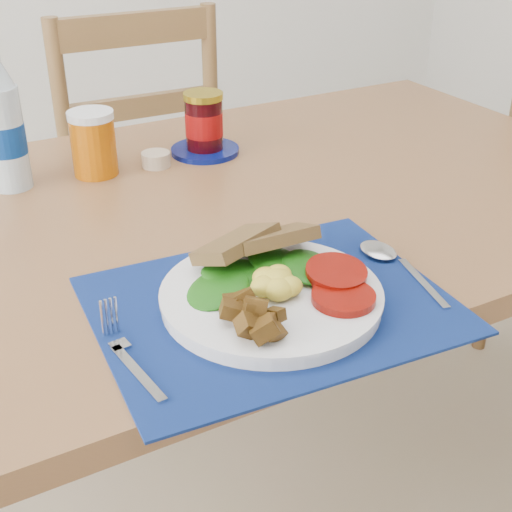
{
  "coord_description": "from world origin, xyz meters",
  "views": [
    {
      "loc": [
        -0.55,
        -0.78,
        1.25
      ],
      "look_at": [
        -0.16,
        -0.08,
        0.8
      ],
      "focal_mm": 50.0,
      "sensor_mm": 36.0,
      "label": 1
    }
  ],
  "objects_px": {
    "chair_far": "(130,150)",
    "jam_on_saucer": "(204,127)",
    "water_bottle": "(3,130)",
    "juice_glass": "(94,145)",
    "breakfast_plate": "(269,293)"
  },
  "relations": [
    {
      "from": "breakfast_plate",
      "to": "juice_glass",
      "type": "relative_size",
      "value": 2.53
    },
    {
      "from": "chair_far",
      "to": "juice_glass",
      "type": "bearing_deg",
      "value": 66.79
    },
    {
      "from": "juice_glass",
      "to": "jam_on_saucer",
      "type": "relative_size",
      "value": 0.83
    },
    {
      "from": "water_bottle",
      "to": "juice_glass",
      "type": "bearing_deg",
      "value": -5.26
    },
    {
      "from": "juice_glass",
      "to": "jam_on_saucer",
      "type": "height_order",
      "value": "jam_on_saucer"
    },
    {
      "from": "breakfast_plate",
      "to": "jam_on_saucer",
      "type": "relative_size",
      "value": 2.1
    },
    {
      "from": "chair_far",
      "to": "jam_on_saucer",
      "type": "xyz_separation_m",
      "value": [
        -0.02,
        -0.51,
        0.22
      ]
    },
    {
      "from": "chair_far",
      "to": "water_bottle",
      "type": "distance_m",
      "value": 0.68
    },
    {
      "from": "breakfast_plate",
      "to": "jam_on_saucer",
      "type": "xyz_separation_m",
      "value": [
        0.17,
        0.54,
        0.03
      ]
    },
    {
      "from": "breakfast_plate",
      "to": "water_bottle",
      "type": "bearing_deg",
      "value": 97.36
    },
    {
      "from": "chair_far",
      "to": "jam_on_saucer",
      "type": "height_order",
      "value": "chair_far"
    },
    {
      "from": "water_bottle",
      "to": "juice_glass",
      "type": "height_order",
      "value": "water_bottle"
    },
    {
      "from": "breakfast_plate",
      "to": "water_bottle",
      "type": "relative_size",
      "value": 1.18
    },
    {
      "from": "breakfast_plate",
      "to": "juice_glass",
      "type": "distance_m",
      "value": 0.55
    },
    {
      "from": "chair_far",
      "to": "juice_glass",
      "type": "relative_size",
      "value": 10.49
    }
  ]
}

